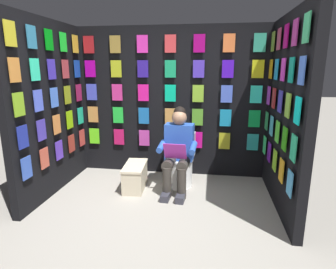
{
  "coord_description": "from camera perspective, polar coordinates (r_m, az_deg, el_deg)",
  "views": [
    {
      "loc": [
        -0.64,
        2.63,
        1.73
      ],
      "look_at": [
        -0.08,
        -0.99,
        0.85
      ],
      "focal_mm": 30.31,
      "sensor_mm": 36.0,
      "label": 1
    }
  ],
  "objects": [
    {
      "name": "person_reading",
      "position": [
        3.96,
        2.0,
        -3.09
      ],
      "size": [
        0.54,
        0.7,
        1.19
      ],
      "rotation": [
        0.0,
        0.0,
        -0.06
      ],
      "color": "blue",
      "rests_on": "ground"
    },
    {
      "name": "display_wall_back",
      "position": [
        4.56,
        0.62,
        6.51
      ],
      "size": [
        3.06,
        0.14,
        2.34
      ],
      "color": "black",
      "rests_on": "ground"
    },
    {
      "name": "display_wall_left",
      "position": [
        3.68,
        22.65,
        3.8
      ],
      "size": [
        0.14,
        1.8,
        2.34
      ],
      "color": "black",
      "rests_on": "ground"
    },
    {
      "name": "comic_longbox_near",
      "position": [
        4.18,
        -6.64,
        -8.33
      ],
      "size": [
        0.34,
        0.63,
        0.36
      ],
      "rotation": [
        0.0,
        0.0,
        0.08
      ],
      "color": "beige",
      "rests_on": "ground"
    },
    {
      "name": "ground_plane",
      "position": [
        3.22,
        -4.38,
        -19.09
      ],
      "size": [
        30.0,
        30.0,
        0.0
      ],
      "primitive_type": "plane",
      "color": "#9E998E"
    },
    {
      "name": "display_wall_right",
      "position": [
        4.18,
        -22.68,
        4.84
      ],
      "size": [
        0.14,
        1.8,
        2.34
      ],
      "color": "black",
      "rests_on": "ground"
    },
    {
      "name": "toilet",
      "position": [
        4.25,
        2.49,
        -5.76
      ],
      "size": [
        0.41,
        0.56,
        0.77
      ],
      "rotation": [
        0.0,
        0.0,
        -0.06
      ],
      "color": "white",
      "rests_on": "ground"
    }
  ]
}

